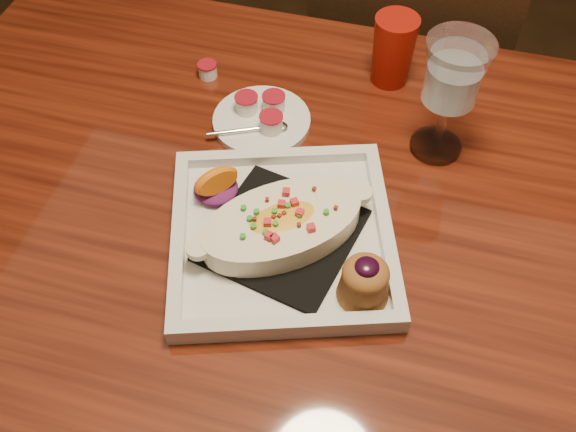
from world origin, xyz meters
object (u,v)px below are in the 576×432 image
(table, at_px, (352,258))
(chair_far, at_px, (404,74))
(red_tumbler, at_px, (393,50))
(goblet, at_px, (453,79))
(plate, at_px, (288,234))
(saucer, at_px, (261,118))

(table, xyz_separation_m, chair_far, (-0.00, 0.63, -0.15))
(chair_far, bearing_deg, red_tumbler, 88.14)
(goblet, height_order, red_tumbler, goblet)
(plate, bearing_deg, goblet, 35.79)
(saucer, xyz_separation_m, red_tumbler, (0.18, 0.16, 0.05))
(table, bearing_deg, saucer, 141.26)
(table, xyz_separation_m, red_tumbler, (-0.01, 0.31, 0.16))
(saucer, bearing_deg, chair_far, 68.38)
(chair_far, bearing_deg, goblet, 100.89)
(plate, distance_m, red_tumbler, 0.39)
(table, bearing_deg, plate, -140.97)
(table, distance_m, plate, 0.16)
(saucer, bearing_deg, red_tumbler, 42.20)
(chair_far, relative_size, plate, 2.44)
(plate, bearing_deg, table, 20.38)
(table, relative_size, red_tumbler, 12.41)
(goblet, xyz_separation_m, saucer, (-0.28, -0.02, -0.13))
(chair_far, relative_size, goblet, 4.67)
(table, distance_m, goblet, 0.30)
(red_tumbler, bearing_deg, plate, -100.94)
(saucer, height_order, red_tumbler, red_tumbler)
(plate, relative_size, goblet, 1.91)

